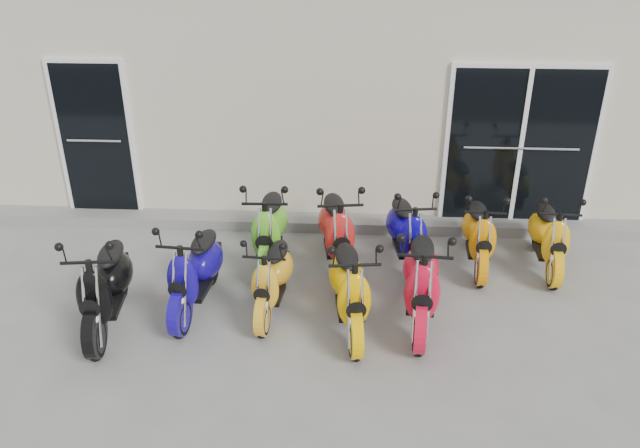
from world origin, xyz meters
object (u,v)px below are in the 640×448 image
(scooter_back_yellow, at_px, (480,226))
(scooter_back_red, at_px, (337,221))
(scooter_front_orange_a, at_px, (272,270))
(scooter_front_red, at_px, (422,271))
(scooter_front_black, at_px, (104,276))
(scooter_back_green, at_px, (269,219))
(scooter_front_blue, at_px, (194,262))
(scooter_back_extra, at_px, (550,228))
(scooter_front_orange_b, at_px, (350,278))
(scooter_back_blue, at_px, (407,224))

(scooter_back_yellow, bearing_deg, scooter_back_red, -172.86)
(scooter_front_orange_a, distance_m, scooter_front_red, 1.62)
(scooter_front_black, bearing_deg, scooter_back_green, 35.34)
(scooter_front_orange_a, xyz_separation_m, scooter_front_red, (1.61, -0.11, 0.10))
(scooter_front_black, bearing_deg, scooter_front_blue, 16.89)
(scooter_back_yellow, distance_m, scooter_back_extra, 0.85)
(scooter_back_extra, bearing_deg, scooter_front_orange_b, -145.90)
(scooter_back_blue, bearing_deg, scooter_back_yellow, -5.60)
(scooter_front_blue, distance_m, scooter_front_orange_b, 1.72)
(scooter_back_extra, bearing_deg, scooter_back_green, -174.23)
(scooter_front_black, xyz_separation_m, scooter_back_blue, (3.25, 1.48, -0.03))
(scooter_back_green, relative_size, scooter_back_yellow, 1.12)
(scooter_front_black, distance_m, scooter_front_blue, 0.95)
(scooter_front_black, relative_size, scooter_back_red, 0.99)
(scooter_front_orange_b, relative_size, scooter_back_extra, 1.07)
(scooter_back_blue, bearing_deg, scooter_front_red, -94.61)
(scooter_front_blue, relative_size, scooter_back_extra, 1.06)
(scooter_front_black, height_order, scooter_back_extra, scooter_front_black)
(scooter_front_blue, height_order, scooter_front_orange_b, scooter_front_orange_b)
(scooter_front_orange_a, distance_m, scooter_back_green, 1.07)
(scooter_front_blue, bearing_deg, scooter_front_orange_b, -3.88)
(scooter_back_extra, bearing_deg, scooter_front_black, -158.86)
(scooter_front_blue, distance_m, scooter_back_extra, 4.28)
(scooter_front_black, distance_m, scooter_back_red, 2.78)
(scooter_front_orange_a, bearing_deg, scooter_back_green, 103.83)
(scooter_front_red, height_order, scooter_back_yellow, scooter_front_red)
(scooter_back_green, bearing_deg, scooter_front_blue, -125.13)
(scooter_front_black, relative_size, scooter_front_orange_b, 1.03)
(scooter_front_blue, relative_size, scooter_back_green, 0.95)
(scooter_front_orange_b, height_order, scooter_back_blue, scooter_front_orange_b)
(scooter_front_black, height_order, scooter_back_yellow, scooter_front_black)
(scooter_front_blue, bearing_deg, scooter_front_black, -150.96)
(scooter_front_orange_a, relative_size, scooter_back_extra, 0.95)
(scooter_front_orange_a, relative_size, scooter_back_green, 0.85)
(scooter_back_green, height_order, scooter_back_red, same)
(scooter_front_blue, bearing_deg, scooter_front_red, 2.10)
(scooter_back_green, bearing_deg, scooter_front_red, -34.82)
(scooter_front_black, xyz_separation_m, scooter_back_extra, (5.00, 1.51, -0.06))
(scooter_front_red, bearing_deg, scooter_front_black, -170.38)
(scooter_front_black, distance_m, scooter_back_yellow, 4.41)
(scooter_back_green, relative_size, scooter_back_red, 1.00)
(scooter_front_black, relative_size, scooter_back_yellow, 1.10)
(scooter_front_blue, xyz_separation_m, scooter_back_red, (1.52, 1.04, 0.03))
(scooter_front_orange_a, distance_m, scooter_back_blue, 1.90)
(scooter_back_yellow, bearing_deg, scooter_front_red, -119.09)
(scooter_back_green, xyz_separation_m, scooter_back_blue, (1.70, 0.05, -0.04))
(scooter_front_orange_b, height_order, scooter_back_red, scooter_back_red)
(scooter_back_extra, bearing_deg, scooter_back_red, -173.78)
(scooter_back_blue, bearing_deg, scooter_back_green, 173.90)
(scooter_back_green, relative_size, scooter_back_blue, 1.07)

